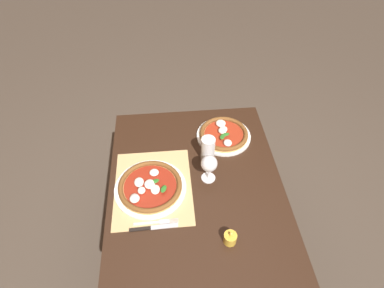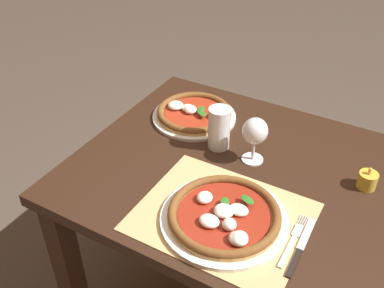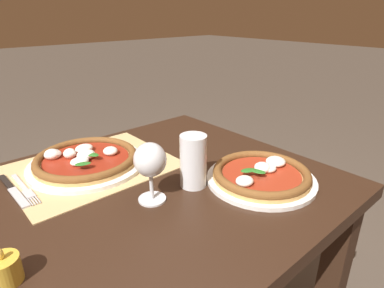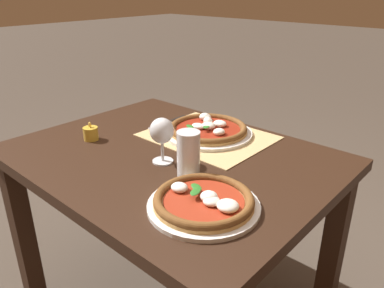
% 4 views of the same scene
% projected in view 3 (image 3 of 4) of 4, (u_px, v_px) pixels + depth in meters
% --- Properties ---
extents(dining_table, '(1.10, 0.85, 0.74)m').
position_uv_depth(dining_table, '(132.00, 231.00, 0.88)').
color(dining_table, black).
rests_on(dining_table, ground).
extents(paper_placemat, '(0.46, 0.37, 0.00)m').
position_uv_depth(paper_placemat, '(93.00, 166.00, 0.98)').
color(paper_placemat, tan).
rests_on(paper_placemat, dining_table).
extents(pizza_near, '(0.35, 0.35, 0.05)m').
position_uv_depth(pizza_near, '(86.00, 160.00, 0.98)').
color(pizza_near, silver).
rests_on(pizza_near, paper_placemat).
extents(pizza_far, '(0.30, 0.30, 0.05)m').
position_uv_depth(pizza_far, '(261.00, 175.00, 0.89)').
color(pizza_far, silver).
rests_on(pizza_far, dining_table).
extents(wine_glass, '(0.08, 0.08, 0.16)m').
position_uv_depth(wine_glass, '(150.00, 162.00, 0.77)').
color(wine_glass, silver).
rests_on(wine_glass, dining_table).
extents(pint_glass, '(0.07, 0.07, 0.15)m').
position_uv_depth(pint_glass, '(193.00, 162.00, 0.85)').
color(pint_glass, silver).
rests_on(pint_glass, dining_table).
extents(fork, '(0.02, 0.20, 0.00)m').
position_uv_depth(fork, '(25.00, 189.00, 0.85)').
color(fork, '#B7B7BC').
rests_on(fork, paper_placemat).
extents(knife, '(0.02, 0.22, 0.01)m').
position_uv_depth(knife, '(13.00, 190.00, 0.84)').
color(knife, black).
rests_on(knife, paper_placemat).
extents(votive_candle, '(0.06, 0.06, 0.07)m').
position_uv_depth(votive_candle, '(5.00, 271.00, 0.56)').
color(votive_candle, gold).
rests_on(votive_candle, dining_table).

